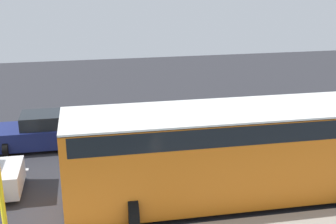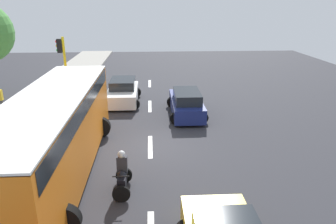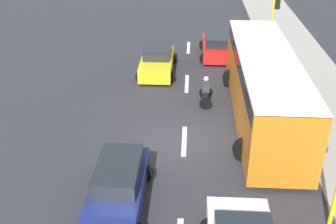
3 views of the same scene
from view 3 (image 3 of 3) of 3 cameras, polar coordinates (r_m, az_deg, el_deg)
The scene contains 10 objects.
ground_plane at distance 17.88m, azimuth 2.25°, elevation -4.13°, with size 40.00×60.00×0.10m, color #2D2D33.
lane_stripe_mid at distance 17.85m, azimuth 2.25°, elevation -3.98°, with size 0.20×2.40×0.01m, color white.
lane_stripe_south at distance 23.15m, azimuth 2.61°, elevation 3.94°, with size 0.20×2.40×0.01m, color white.
lane_stripe_far_south at distance 28.73m, azimuth 2.84°, elevation 8.85°, with size 0.20×2.40×0.01m, color white.
car_yellow_cab at distance 24.45m, azimuth -1.50°, elevation 7.10°, with size 2.22×4.26×1.52m.
car_dark_blue at distance 14.18m, azimuth -6.93°, elevation -10.38°, with size 2.12×4.48×1.52m.
car_red at distance 27.00m, azimuth 6.71°, elevation 8.99°, with size 2.19×3.91×1.52m.
city_bus at distance 19.24m, azimuth 13.12°, elevation 3.97°, with size 3.20×11.00×3.16m.
motorcycle at distance 20.70m, azimuth 5.20°, elevation 2.72°, with size 0.60×1.30×1.53m.
traffic_light_midblock at distance 24.96m, azimuth 14.32°, elevation 12.07°, with size 0.49×0.24×4.50m.
Camera 3 is at (0.19, -15.11, 9.50)m, focal length 44.22 mm.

